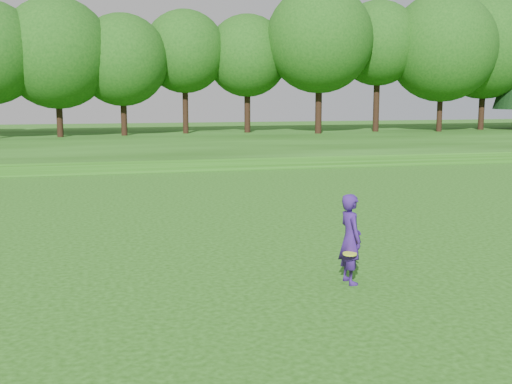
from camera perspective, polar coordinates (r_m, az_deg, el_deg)
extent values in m
plane|color=#1B440D|center=(12.49, -6.60, -9.07)|extent=(140.00, 140.00, 0.00)
cube|color=#1B440D|center=(45.97, -11.72, 4.28)|extent=(130.00, 30.00, 0.60)
cube|color=gray|center=(32.07, -10.90, 1.88)|extent=(130.00, 1.60, 0.04)
imported|color=navy|center=(13.07, 8.39, -4.14)|extent=(0.48, 0.70, 1.83)
cylinder|color=#C8EC25|center=(12.80, 8.34, -5.46)|extent=(0.28, 0.28, 0.04)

